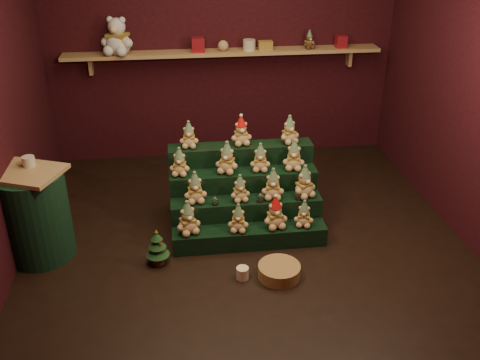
{
  "coord_description": "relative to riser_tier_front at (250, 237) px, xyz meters",
  "views": [
    {
      "loc": [
        -0.56,
        -4.16,
        2.78
      ],
      "look_at": [
        -0.02,
        0.25,
        0.5
      ],
      "focal_mm": 40.0,
      "sensor_mm": 36.0,
      "label": 1
    }
  ],
  "objects": [
    {
      "name": "teddy_9",
      "position": [
        -0.15,
        0.45,
        0.6
      ],
      "size": [
        0.27,
        0.26,
        0.3
      ],
      "primitive_type": null,
      "rotation": [
        0.0,
        0.0,
        -0.4
      ],
      "color": "tan",
      "rests_on": "riser_tier_midback"
    },
    {
      "name": "gift_tin_red_b",
      "position": [
        1.33,
        1.95,
        1.3
      ],
      "size": [
        0.12,
        0.12,
        0.14
      ],
      "primitive_type": "cube",
      "color": "maroon",
      "rests_on": "back_shelf"
    },
    {
      "name": "wicker_basket",
      "position": [
        0.18,
        -0.49,
        -0.03
      ],
      "size": [
        0.45,
        0.45,
        0.11
      ],
      "primitive_type": "cylinder",
      "rotation": [
        0.0,
        0.0,
        -0.33
      ],
      "color": "#AB8045",
      "rests_on": "ground"
    },
    {
      "name": "teddy_0",
      "position": [
        -0.55,
        0.0,
        0.24
      ],
      "size": [
        0.28,
        0.26,
        0.31
      ],
      "primitive_type": null,
      "rotation": [
        0.0,
        0.0,
        0.36
      ],
      "color": "tan",
      "rests_on": "riser_tier_front"
    },
    {
      "name": "teddy_10",
      "position": [
        0.16,
        0.45,
        0.58
      ],
      "size": [
        0.21,
        0.2,
        0.27
      ],
      "primitive_type": null,
      "rotation": [
        0.0,
        0.0,
        -0.14
      ],
      "color": "tan",
      "rests_on": "riser_tier_midback"
    },
    {
      "name": "teddy_5",
      "position": [
        -0.06,
        0.21,
        0.4
      ],
      "size": [
        0.2,
        0.19,
        0.25
      ],
      "primitive_type": null,
      "rotation": [
        0.0,
        0.0,
        0.16
      ],
      "color": "tan",
      "rests_on": "riser_tier_midfront"
    },
    {
      "name": "back_shelf",
      "position": [
        -0.03,
        1.98,
        1.2
      ],
      "size": [
        3.6,
        0.26,
        0.24
      ],
      "color": "tan",
      "rests_on": "ground"
    },
    {
      "name": "table_ornament",
      "position": [
        -1.85,
        0.19,
        0.78
      ],
      "size": [
        0.11,
        0.11,
        0.08
      ],
      "primitive_type": "cylinder",
      "color": "beige",
      "rests_on": "side_table"
    },
    {
      "name": "teddy_12",
      "position": [
        -0.49,
        0.67,
        0.76
      ],
      "size": [
        0.2,
        0.18,
        0.25
      ],
      "primitive_type": null,
      "rotation": [
        0.0,
        0.0,
        -0.1
      ],
      "color": "tan",
      "rests_on": "riser_tier_back"
    },
    {
      "name": "front_wall",
      "position": [
        -0.03,
        -1.95,
        1.31
      ],
      "size": [
        4.0,
        0.1,
        2.8
      ],
      "primitive_type": "cube",
      "color": "black",
      "rests_on": "ground"
    },
    {
      "name": "white_bear",
      "position": [
        -1.19,
        1.94,
        1.49
      ],
      "size": [
        0.45,
        0.43,
        0.51
      ],
      "primitive_type": null,
      "rotation": [
        0.0,
        0.0,
        -0.34
      ],
      "color": "silver",
      "rests_on": "back_shelf"
    },
    {
      "name": "teddy_8",
      "position": [
        -0.6,
        0.45,
        0.58
      ],
      "size": [
        0.22,
        0.2,
        0.27
      ],
      "primitive_type": null,
      "rotation": [
        0.0,
        0.0,
        -0.18
      ],
      "color": "tan",
      "rests_on": "riser_tier_midback"
    },
    {
      "name": "riser_tier_midfront",
      "position": [
        0.0,
        0.22,
        0.09
      ],
      "size": [
        1.4,
        0.22,
        0.36
      ],
      "primitive_type": "cube",
      "color": "black",
      "rests_on": "ground"
    },
    {
      "name": "mug_right",
      "position": [
        0.23,
        -0.56,
        -0.04
      ],
      "size": [
        0.11,
        0.11,
        0.11
      ],
      "primitive_type": "cylinder",
      "color": "beige",
      "rests_on": "ground"
    },
    {
      "name": "teddy_6",
      "position": [
        0.24,
        0.22,
        0.42
      ],
      "size": [
        0.23,
        0.21,
        0.29
      ],
      "primitive_type": null,
      "rotation": [
        0.0,
        0.0,
        -0.14
      ],
      "color": "tan",
      "rests_on": "riser_tier_midfront"
    },
    {
      "name": "ground",
      "position": [
        -0.03,
        0.1,
        -0.09
      ],
      "size": [
        4.0,
        4.0,
        0.0
      ],
      "primitive_type": "plane",
      "color": "black",
      "rests_on": "ground"
    },
    {
      "name": "teddy_2",
      "position": [
        0.23,
        0.0,
        0.24
      ],
      "size": [
        0.25,
        0.23,
        0.31
      ],
      "primitive_type": null,
      "rotation": [
        0.0,
        0.0,
        0.16
      ],
      "color": "tan",
      "rests_on": "riser_tier_front"
    },
    {
      "name": "teddy_4",
      "position": [
        -0.47,
        0.24,
        0.42
      ],
      "size": [
        0.22,
        0.2,
        0.29
      ],
      "primitive_type": null,
      "rotation": [
        0.0,
        0.0,
        0.08
      ],
      "color": "tan",
      "rests_on": "riser_tier_midfront"
    },
    {
      "name": "snow_globe_c",
      "position": [
        0.48,
        0.16,
        0.32
      ],
      "size": [
        0.07,
        0.07,
        0.09
      ],
      "color": "black",
      "rests_on": "riser_tier_midfront"
    },
    {
      "name": "teddy_14",
      "position": [
        0.47,
        0.66,
        0.77
      ],
      "size": [
        0.24,
        0.23,
        0.27
      ],
      "primitive_type": null,
      "rotation": [
        0.0,
        0.0,
        0.33
      ],
      "color": "tan",
      "rests_on": "riser_tier_back"
    },
    {
      "name": "side_table",
      "position": [
        -1.85,
        0.09,
        0.32
      ],
      "size": [
        0.67,
        0.62,
        0.83
      ],
      "rotation": [
        0.0,
        0.0,
        -0.39
      ],
      "color": "tan",
      "rests_on": "ground"
    },
    {
      "name": "scarf_gift_box",
      "position": [
        0.44,
        1.95,
        1.28
      ],
      "size": [
        0.16,
        0.1,
        0.1
      ],
      "primitive_type": "cube",
      "color": "orange",
      "rests_on": "back_shelf"
    },
    {
      "name": "gift_tin_red_a",
      "position": [
        -0.32,
        1.95,
        1.31
      ],
      "size": [
        0.14,
        0.14,
        0.16
      ],
      "primitive_type": "cube",
      "color": "maroon",
      "rests_on": "back_shelf"
    },
    {
      "name": "teddy_3",
      "position": [
        0.49,
        -0.01,
        0.21
      ],
      "size": [
        0.22,
        0.2,
        0.25
      ],
      "primitive_type": null,
      "rotation": [
        0.0,
        0.0,
        -0.29
      ],
      "color": "tan",
      "rests_on": "riser_tier_front"
    },
    {
      "name": "teddy_7",
      "position": [
        0.54,
        0.22,
        0.42
      ],
      "size": [
        0.28,
        0.27,
        0.31
      ],
      "primitive_type": null,
      "rotation": [
        0.0,
        0.0,
        0.45
      ],
      "color": "tan",
      "rests_on": "riser_tier_midfront"
    },
    {
      "name": "snow_globe_a",
      "position": [
        -0.3,
        0.16,
        0.31
      ],
      "size": [
        0.06,
        0.06,
        0.08
      ],
      "color": "black",
      "rests_on": "riser_tier_midfront"
    },
    {
      "name": "gift_tin_cream",
      "position": [
        0.26,
        1.95,
        1.29
      ],
      "size": [
        0.14,
        0.14,
        0.12
      ],
      "primitive_type": "cylinder",
      "color": "beige",
      "rests_on": "back_shelf"
    },
    {
      "name": "riser_tier_back",
      "position": [
        0.0,
        0.66,
        0.27
      ],
      "size": [
        1.4,
        0.22,
        0.72
      ],
      "primitive_type": "cube",
      "color": "black",
      "rests_on": "ground"
    },
    {
      "name": "riser_tier_midback",
      "position": [
        0.0,
        0.44,
        0.18
      ],
      "size": [
        1.4,
        0.22,
        0.54
      ],
      "primitive_type": "cube",
      "color": "black",
      "rests_on": "ground"
    },
    {
      "name": "teddy_11",
      "position": [
        0.48,
        0.44,
        0.59
      ],
      "size": [
        0.24,
        0.23,
        0.29
      ],
      "primitive_type": null,
      "rotation": [
        0.0,
        0.0,
        -0.22
      ],
      "color": "tan",
      "rests_on": "riser_tier_midback"
    },
    {
      "name": "mug_left",
      "position": [
        -0.13,
        -0.48,
        -0.04
      ],
      "size": [
        0.1,
        0.1,
        0.1
      ],
      "primitive_type": "cylinder",
      "color": "beige",
      "rests_on": "ground"
    },
    {
      "name": "shelf_plush_ball",
      "position": [
        -0.04,
        1.95,
        1.29
      ],
      "size": [
        0.12,
        0.12,
        0.12
      ],
      "primitive_type": "sphere",
      "color": "tan",
      "rests_on": "back_shelf"
    },
    {
      "name": "teddy_13",
      "position": [
        0.01,
        0.68,
        0.77
      ],
      "size": [
        0.22,
        0.2,
        0.28
      ],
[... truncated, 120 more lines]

